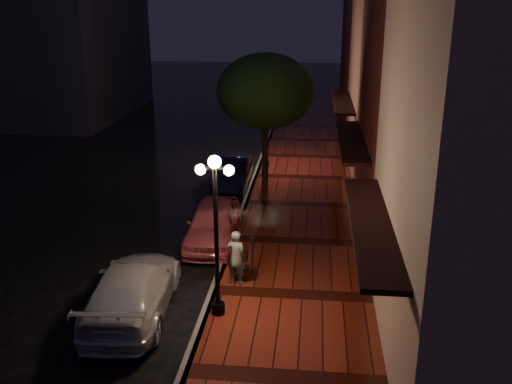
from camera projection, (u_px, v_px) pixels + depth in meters
The scene contains 14 objects.
ground at pixel (232, 242), 19.85m from camera, with size 120.00×120.00×0.00m, color black.
sidewalk at pixel (297, 243), 19.61m from camera, with size 4.50×60.00×0.15m, color #41140B.
curb at pixel (232, 240), 19.83m from camera, with size 0.25×60.00×0.15m, color #595451.
storefront_mid at pixel (443, 78), 19.28m from camera, with size 5.00×8.00×11.00m, color #511914.
storefront_far at pixel (407, 77), 27.14m from camera, with size 5.00×8.00×9.00m, color #8C5951.
storefront_extra at pixel (385, 49), 36.40m from camera, with size 5.00×12.00×10.00m, color #511914.
streetlamp_near at pixel (216, 227), 14.28m from camera, with size 0.96×0.36×4.31m.
streetlamp_far at pixel (266, 118), 27.47m from camera, with size 0.96×0.36×4.31m.
street_tree at pixel (266, 94), 24.08m from camera, with size 4.16×4.16×5.80m.
pink_car at pixel (213, 223), 19.57m from camera, with size 1.69×4.21×1.43m, color #CC545C.
navy_car at pixel (232, 173), 25.34m from camera, with size 1.44×4.12×1.36m, color black.
silver_car at pixel (132, 290), 15.11m from camera, with size 2.01×4.94×1.43m, color #B1B0B8.
woman_with_umbrella at pixel (236, 235), 16.18m from camera, with size 0.96×0.98×2.31m.
parking_meter at pixel (253, 251), 17.04m from camera, with size 0.13×0.12×1.18m.
Camera 1 is at (2.73, -18.06, 8.01)m, focal length 40.00 mm.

